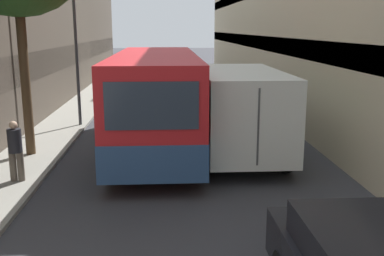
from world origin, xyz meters
name	(u,v)px	position (x,y,z in m)	size (l,w,h in m)	color
ground_plane	(182,141)	(0.00, 15.00, 0.00)	(150.00, 150.00, 0.00)	#38383D
sidewalk_left	(46,142)	(-4.73, 15.00, 0.05)	(1.97, 60.00, 0.10)	gray
bus	(156,99)	(-0.87, 14.18, 1.64)	(2.56, 9.59, 3.09)	red
box_truck	(236,106)	(1.66, 13.68, 1.46)	(2.32, 7.29, 2.66)	silver
panel_van	(134,75)	(-2.48, 26.91, 1.12)	(1.91, 4.31, 2.01)	#BCBCC1
pedestrian	(15,149)	(-4.33, 10.77, 0.93)	(0.36, 0.34, 1.54)	brown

